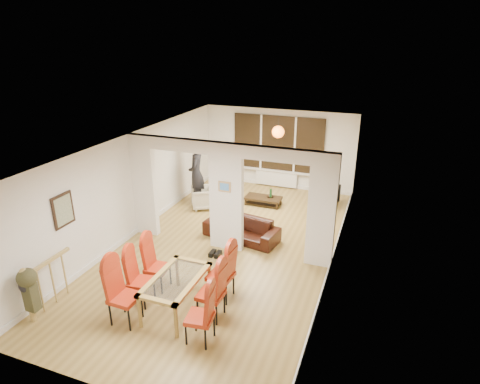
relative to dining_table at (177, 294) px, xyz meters
The scene contains 24 objects.
floor 2.52m from the dining_table, 90.41° to the left, with size 5.00×9.00×0.01m, color olive.
room_walls 2.68m from the dining_table, 90.41° to the left, with size 5.00×9.00×2.60m, color silver, non-canonical shape.
divider_wall 2.68m from the dining_table, 90.41° to the left, with size 5.00×0.18×2.60m, color white.
bay_window_blinds 7.04m from the dining_table, 90.15° to the left, with size 3.00×0.08×1.80m, color black.
radiator 6.90m from the dining_table, 90.15° to the left, with size 1.40×0.08×0.50m, color white.
pendant_light 6.08m from the dining_table, 87.21° to the left, with size 0.36×0.36×0.36m, color orange.
stair_newel 2.38m from the dining_table, 162.88° to the right, with size 0.40×1.20×1.10m, color #A98F4D, non-canonical shape.
wall_poster 2.79m from the dining_table, behind, with size 0.04×0.52×0.67m, color gray.
pillar_photo 2.71m from the dining_table, 90.42° to the left, with size 0.30×0.03×0.25m, color #4C8CD8.
dining_table is the anchor object (origin of this frame).
dining_chair_la 0.95m from the dining_table, 137.46° to the right, with size 0.47×0.47×1.17m, color #9C2610, non-canonical shape.
dining_chair_lb 0.76m from the dining_table, behind, with size 0.43×0.43×1.07m, color #9C2610, non-canonical shape.
dining_chair_lc 0.86m from the dining_table, 145.40° to the left, with size 0.43×0.43×1.08m, color #9C2610, non-canonical shape.
dining_chair_ra 0.99m from the dining_table, 37.85° to the right, with size 0.43×0.43×1.08m, color #9C2610, non-canonical shape.
dining_chair_rb 0.72m from the dining_table, ahead, with size 0.45×0.45×1.12m, color #9C2610, non-canonical shape.
dining_chair_rc 0.91m from the dining_table, 44.57° to the left, with size 0.46×0.46×1.15m, color #9C2610, non-canonical shape.
sofa 3.04m from the dining_table, 87.05° to the left, with size 1.89×0.74×0.55m, color black.
armchair 4.74m from the dining_table, 109.32° to the left, with size 0.70×0.68×0.64m, color beige.
person 5.11m from the dining_table, 111.83° to the left, with size 0.46×0.70×1.92m, color black.
television 6.28m from the dining_table, 72.20° to the left, with size 0.12×0.94×0.54m, color black.
coffee_table 5.30m from the dining_table, 89.68° to the left, with size 1.08×0.54×0.25m, color black, non-canonical shape.
bottle 5.34m from the dining_table, 87.37° to the left, with size 0.07×0.07×0.30m, color #143F19.
bowl 5.37m from the dining_table, 87.70° to the left, with size 0.20×0.20×0.05m, color black.
shoes 2.05m from the dining_table, 93.33° to the left, with size 0.25×0.27×0.10m, color black, non-canonical shape.
Camera 1 is at (3.28, -7.91, 4.81)m, focal length 30.00 mm.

